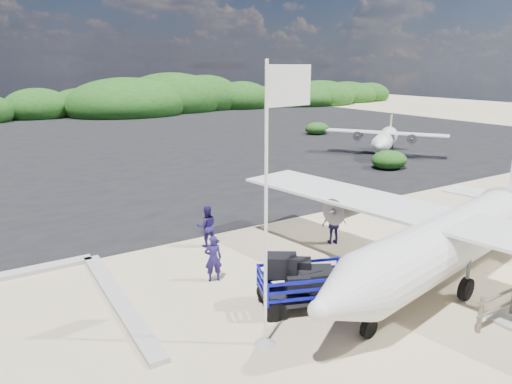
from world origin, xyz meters
The scene contains 10 objects.
ground centered at (0.00, 0.00, 0.00)m, with size 160.00×160.00×0.00m, color beige.
asphalt_apron centered at (0.00, 30.00, 0.00)m, with size 90.00×50.00×0.04m, color #B2B2B2, non-canonical shape.
vegetation_band centered at (0.00, 55.00, 0.00)m, with size 124.00×8.00×4.40m, color #B2B2B2, non-canonical shape.
baggage_cart centered at (-0.04, -1.58, 0.00)m, with size 2.74×1.57×1.37m, color #0B0FA5, non-canonical shape.
flagpole centered at (-1.98, -2.53, 0.00)m, with size 1.36×0.57×6.82m, color white, non-canonical shape.
signboard centered at (1.52, -2.52, 0.00)m, with size 1.56×0.15×1.28m, color #4D2A16, non-canonical shape.
crew_a centered at (-1.50, 1.27, 0.77)m, with size 0.56×0.37×1.54m, color #1F1655.
crew_b centered at (-0.39, 4.03, 0.81)m, with size 0.78×0.61×1.61m, color #1F1655.
crew_c centered at (3.90, 1.68, 0.80)m, with size 0.94×0.39×1.60m, color #1F1655.
aircraft_large centered at (18.33, 21.20, 0.00)m, with size 15.42×15.42×4.63m, color #B2B2B2, non-canonical shape.
Camera 1 is at (-7.38, -10.84, 6.67)m, focal length 32.00 mm.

